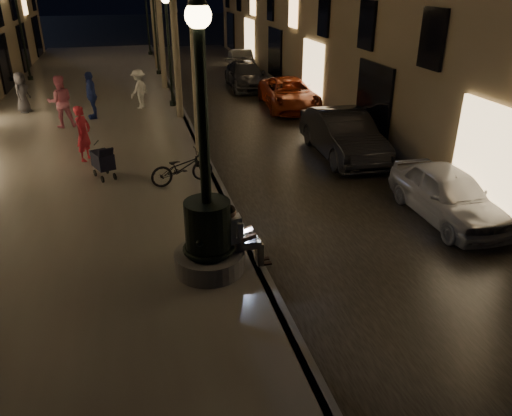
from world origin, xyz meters
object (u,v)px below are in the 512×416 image
object	(u,v)px
seated_man_laptop	(239,234)
pedestrian_blue	(91,95)
car_second	(343,135)
pedestrian_white	(139,89)
car_fifth	(242,60)
bicycle	(182,168)
car_rear	(246,75)
fountain_lamppost	(208,225)
stroller	(103,160)
car_front	(448,194)
lamp_curb_c	(155,19)
lamp_left_c	(20,22)
lamp_curb_d	(147,10)
pedestrian_pink	(61,102)
pedestrian_dark	(22,92)
lamp_curb_b	(168,35)
lamp_curb_a	(194,65)
pedestrian_red	(83,133)
car_third	(289,94)

from	to	relation	value
seated_man_laptop	pedestrian_blue	distance (m)	13.12
car_second	pedestrian_white	distance (m)	9.94
car_fifth	bicycle	xyz separation A→B (m)	(-5.95, -18.40, 0.05)
car_rear	pedestrian_white	distance (m)	6.94
fountain_lamppost	bicycle	distance (m)	4.73
stroller	car_front	size ratio (longest dim) A/B	0.29
fountain_lamppost	lamp_curb_c	size ratio (longest dim) A/B	1.08
seated_man_laptop	lamp_left_c	bearing A→B (deg)	107.68
lamp_curb_d	car_front	distance (m)	29.40
car_front	pedestrian_pink	world-z (taller)	pedestrian_pink
seated_man_laptop	pedestrian_dark	distance (m)	15.67
car_rear	pedestrian_pink	xyz separation A→B (m)	(-8.74, -6.21, 0.52)
lamp_curb_b	car_rear	world-z (taller)	lamp_curb_b
lamp_left_c	car_front	bearing A→B (deg)	-58.75
fountain_lamppost	lamp_curb_b	xyz separation A→B (m)	(0.70, 14.00, 2.02)
lamp_curb_b	pedestrian_blue	bearing A→B (deg)	-158.91
lamp_curb_a	pedestrian_red	bearing A→B (deg)	157.20
lamp_curb_d	car_third	bearing A→B (deg)	-73.15
seated_man_laptop	pedestrian_pink	world-z (taller)	pedestrian_pink
lamp_curb_a	lamp_curb_b	distance (m)	8.00
car_rear	bicycle	xyz separation A→B (m)	(-4.98, -13.12, 0.01)
lamp_curb_c	car_second	distance (m)	16.70
car_rear	bicycle	distance (m)	14.04
pedestrian_blue	lamp_curb_d	bearing A→B (deg)	160.86
car_fifth	pedestrian_red	world-z (taller)	pedestrian_red
pedestrian_red	pedestrian_blue	bearing A→B (deg)	27.98
lamp_curb_c	car_third	bearing A→B (deg)	-60.22
lamp_curb_a	car_third	bearing A→B (deg)	53.67
stroller	car_front	bearing A→B (deg)	-49.47
car_second	pedestrian_dark	bearing A→B (deg)	145.57
lamp_curb_c	pedestrian_dark	size ratio (longest dim) A/B	2.84
pedestrian_red	pedestrian_blue	xyz separation A→B (m)	(0.04, 5.27, 0.07)
pedestrian_pink	pedestrian_white	distance (m)	3.80
seated_man_laptop	pedestrian_red	bearing A→B (deg)	114.08
stroller	pedestrian_red	world-z (taller)	pedestrian_red
fountain_lamppost	pedestrian_blue	world-z (taller)	fountain_lamppost
pedestrian_pink	pedestrian_dark	xyz separation A→B (m)	(-1.82, 2.79, -0.13)
car_third	car_fifth	bearing A→B (deg)	94.47
pedestrian_blue	lamp_curb_c	bearing A→B (deg)	151.98
stroller	lamp_curb_b	bearing A→B (deg)	49.83
lamp_curb_b	car_rear	bearing A→B (deg)	41.62
lamp_curb_b	stroller	world-z (taller)	lamp_curb_b
seated_man_laptop	pedestrian_red	world-z (taller)	pedestrian_red
car_rear	pedestrian_dark	bearing A→B (deg)	-159.22
car_third	pedestrian_blue	size ratio (longest dim) A/B	2.53
lamp_curb_a	pedestrian_white	xyz separation A→B (m)	(-1.43, 7.92, -2.20)
pedestrian_pink	bicycle	bearing A→B (deg)	109.42
car_third	car_front	bearing A→B (deg)	-83.13
lamp_curb_c	car_front	world-z (taller)	lamp_curb_c
lamp_curb_c	car_fifth	bearing A→B (deg)	11.73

